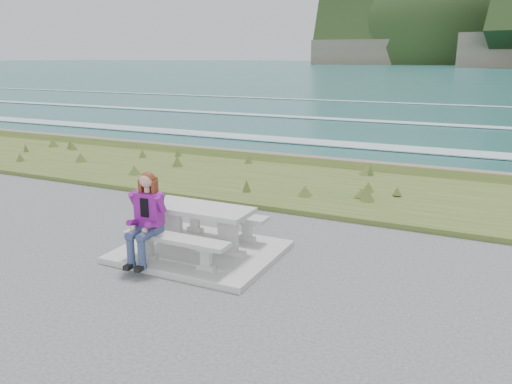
# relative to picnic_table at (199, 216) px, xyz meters

# --- Properties ---
(concrete_slab) EXTENTS (2.60, 2.10, 0.10)m
(concrete_slab) POSITION_rel_picnic_table_xyz_m (-0.00, 0.00, -0.63)
(concrete_slab) COLOR #9B9A96
(concrete_slab) RESTS_ON ground
(picnic_table) EXTENTS (1.80, 0.75, 0.75)m
(picnic_table) POSITION_rel_picnic_table_xyz_m (0.00, 0.00, 0.00)
(picnic_table) COLOR #9B9A96
(picnic_table) RESTS_ON concrete_slab
(bench_landward) EXTENTS (1.80, 0.35, 0.45)m
(bench_landward) POSITION_rel_picnic_table_xyz_m (0.00, -0.70, -0.23)
(bench_landward) COLOR #9B9A96
(bench_landward) RESTS_ON concrete_slab
(bench_seaward) EXTENTS (1.80, 0.35, 0.45)m
(bench_seaward) POSITION_rel_picnic_table_xyz_m (0.00, 0.70, -0.23)
(bench_seaward) COLOR #9B9A96
(bench_seaward) RESTS_ON concrete_slab
(grass_verge) EXTENTS (160.00, 4.50, 0.22)m
(grass_verge) POSITION_rel_picnic_table_xyz_m (-0.00, 5.00, -0.68)
(grass_verge) COLOR #334A1B
(grass_verge) RESTS_ON ground
(shore_drop) EXTENTS (160.00, 0.80, 2.20)m
(shore_drop) POSITION_rel_picnic_table_xyz_m (-0.00, 7.90, -0.68)
(shore_drop) COLOR brown
(shore_drop) RESTS_ON ground
(ocean) EXTENTS (1600.00, 1600.00, 0.09)m
(ocean) POSITION_rel_picnic_table_xyz_m (-0.00, 25.09, -2.42)
(ocean) COLOR #1E5757
(ocean) RESTS_ON ground
(seated_woman) EXTENTS (0.45, 0.74, 1.43)m
(seated_woman) POSITION_rel_picnic_table_xyz_m (-0.48, -0.84, -0.06)
(seated_woman) COLOR navy
(seated_woman) RESTS_ON concrete_slab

